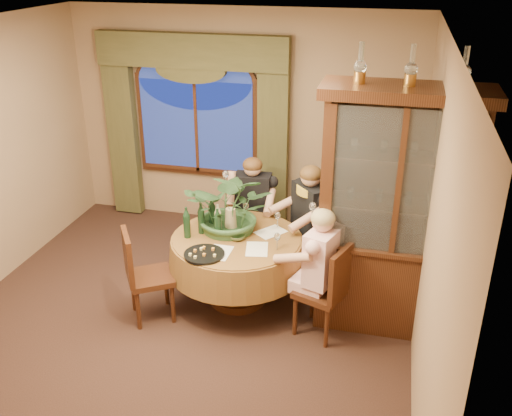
% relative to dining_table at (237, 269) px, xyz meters
% --- Properties ---
extents(floor, '(5.00, 5.00, 0.00)m').
position_rel_dining_table_xyz_m(floor, '(-0.45, -0.59, -0.38)').
color(floor, black).
rests_on(floor, ground).
extents(wall_back, '(4.50, 0.00, 4.50)m').
position_rel_dining_table_xyz_m(wall_back, '(-0.45, 1.91, 1.02)').
color(wall_back, '#907154').
rests_on(wall_back, ground).
extents(wall_right, '(0.00, 5.00, 5.00)m').
position_rel_dining_table_xyz_m(wall_right, '(1.80, -0.59, 1.02)').
color(wall_right, '#907154').
rests_on(wall_right, ground).
extents(ceiling, '(5.00, 5.00, 0.00)m').
position_rel_dining_table_xyz_m(ceiling, '(-0.45, -0.59, 2.42)').
color(ceiling, white).
rests_on(ceiling, wall_back).
extents(window, '(1.62, 0.10, 1.32)m').
position_rel_dining_table_xyz_m(window, '(-1.05, 1.84, 0.92)').
color(window, navy).
rests_on(window, wall_back).
extents(arched_transom, '(1.60, 0.06, 0.44)m').
position_rel_dining_table_xyz_m(arched_transom, '(-1.05, 1.84, 1.71)').
color(arched_transom, navy).
rests_on(arched_transom, wall_back).
extents(drapery_left, '(0.38, 0.14, 2.32)m').
position_rel_dining_table_xyz_m(drapery_left, '(-2.08, 1.79, 0.80)').
color(drapery_left, '#3F3D20').
rests_on(drapery_left, floor).
extents(drapery_right, '(0.38, 0.14, 2.32)m').
position_rel_dining_table_xyz_m(drapery_right, '(-0.02, 1.79, 0.80)').
color(drapery_right, '#3F3D20').
rests_on(drapery_right, floor).
extents(swag_valance, '(2.45, 0.16, 0.42)m').
position_rel_dining_table_xyz_m(swag_valance, '(-1.05, 1.76, 1.90)').
color(swag_valance, '#3F3D20').
rests_on(swag_valance, wall_back).
extents(dining_table, '(1.69, 1.69, 0.75)m').
position_rel_dining_table_xyz_m(dining_table, '(0.00, 0.00, 0.00)').
color(dining_table, '#933F1B').
rests_on(dining_table, floor).
extents(china_cabinet, '(1.47, 0.58, 2.38)m').
position_rel_dining_table_xyz_m(china_cabinet, '(1.52, -0.03, 0.81)').
color(china_cabinet, black).
rests_on(china_cabinet, floor).
extents(oil_lamp_left, '(0.11, 0.11, 0.34)m').
position_rel_dining_table_xyz_m(oil_lamp_left, '(1.11, -0.03, 2.17)').
color(oil_lamp_left, '#A5722D').
rests_on(oil_lamp_left, china_cabinet).
extents(oil_lamp_center, '(0.11, 0.11, 0.34)m').
position_rel_dining_table_xyz_m(oil_lamp_center, '(1.52, -0.03, 2.17)').
color(oil_lamp_center, '#A5722D').
rests_on(oil_lamp_center, china_cabinet).
extents(oil_lamp_right, '(0.11, 0.11, 0.34)m').
position_rel_dining_table_xyz_m(oil_lamp_right, '(1.94, -0.03, 2.17)').
color(oil_lamp_right, '#A5722D').
rests_on(oil_lamp_right, china_cabinet).
extents(chair_right, '(0.54, 0.54, 0.96)m').
position_rel_dining_table_xyz_m(chair_right, '(0.91, -0.34, 0.10)').
color(chair_right, black).
rests_on(chair_right, floor).
extents(chair_back_right, '(0.59, 0.59, 0.96)m').
position_rel_dining_table_xyz_m(chair_back_right, '(0.78, 0.57, 0.10)').
color(chair_back_right, black).
rests_on(chair_back_right, floor).
extents(chair_back, '(0.50, 0.50, 0.96)m').
position_rel_dining_table_xyz_m(chair_back, '(-0.22, 0.99, 0.10)').
color(chair_back, black).
rests_on(chair_back, floor).
extents(chair_front_left, '(0.58, 0.58, 0.96)m').
position_rel_dining_table_xyz_m(chair_front_left, '(-0.75, -0.48, 0.10)').
color(chair_front_left, black).
rests_on(chair_front_left, floor).
extents(person_pink, '(0.55, 0.58, 1.30)m').
position_rel_dining_table_xyz_m(person_pink, '(0.91, -0.31, 0.27)').
color(person_pink, beige).
rests_on(person_pink, floor).
extents(person_back, '(0.49, 0.46, 1.30)m').
position_rel_dining_table_xyz_m(person_back, '(-0.05, 0.88, 0.28)').
color(person_back, black).
rests_on(person_back, floor).
extents(person_scarf, '(0.66, 0.67, 1.38)m').
position_rel_dining_table_xyz_m(person_scarf, '(0.66, 0.59, 0.31)').
color(person_scarf, black).
rests_on(person_scarf, floor).
extents(stoneware_vase, '(0.14, 0.14, 0.25)m').
position_rel_dining_table_xyz_m(stoneware_vase, '(-0.10, 0.12, 0.50)').
color(stoneware_vase, '#907D5A').
rests_on(stoneware_vase, dining_table).
extents(centerpiece_plant, '(0.90, 1.00, 0.78)m').
position_rel_dining_table_xyz_m(centerpiece_plant, '(-0.09, 0.17, 0.97)').
color(centerpiece_plant, '#315730').
rests_on(centerpiece_plant, dining_table).
extents(olive_bowl, '(0.16, 0.16, 0.05)m').
position_rel_dining_table_xyz_m(olive_bowl, '(0.02, -0.04, 0.40)').
color(olive_bowl, '#4A5932').
rests_on(olive_bowl, dining_table).
extents(cheese_platter, '(0.39, 0.39, 0.02)m').
position_rel_dining_table_xyz_m(cheese_platter, '(-0.20, -0.43, 0.39)').
color(cheese_platter, black).
rests_on(cheese_platter, dining_table).
extents(wine_bottle_0, '(0.07, 0.07, 0.33)m').
position_rel_dining_table_xyz_m(wine_bottle_0, '(-0.38, 0.01, 0.54)').
color(wine_bottle_0, black).
rests_on(wine_bottle_0, dining_table).
extents(wine_bottle_1, '(0.07, 0.07, 0.33)m').
position_rel_dining_table_xyz_m(wine_bottle_1, '(-0.21, 0.03, 0.54)').
color(wine_bottle_1, tan).
rests_on(wine_bottle_1, dining_table).
extents(wine_bottle_2, '(0.07, 0.07, 0.33)m').
position_rel_dining_table_xyz_m(wine_bottle_2, '(-0.49, -0.11, 0.54)').
color(wine_bottle_2, black).
rests_on(wine_bottle_2, dining_table).
extents(wine_bottle_3, '(0.07, 0.07, 0.33)m').
position_rel_dining_table_xyz_m(wine_bottle_3, '(-0.31, 0.16, 0.54)').
color(wine_bottle_3, black).
rests_on(wine_bottle_3, dining_table).
extents(wine_bottle_4, '(0.07, 0.07, 0.33)m').
position_rel_dining_table_xyz_m(wine_bottle_4, '(-0.18, -0.07, 0.54)').
color(wine_bottle_4, black).
rests_on(wine_bottle_4, dining_table).
extents(tasting_paper_0, '(0.26, 0.34, 0.00)m').
position_rel_dining_table_xyz_m(tasting_paper_0, '(0.26, -0.20, 0.38)').
color(tasting_paper_0, white).
rests_on(tasting_paper_0, dining_table).
extents(tasting_paper_1, '(0.35, 0.37, 0.00)m').
position_rel_dining_table_xyz_m(tasting_paper_1, '(0.31, 0.19, 0.38)').
color(tasting_paper_1, white).
rests_on(tasting_paper_1, dining_table).
extents(tasting_paper_2, '(0.21, 0.30, 0.00)m').
position_rel_dining_table_xyz_m(tasting_paper_2, '(-0.08, -0.35, 0.38)').
color(tasting_paper_2, white).
rests_on(tasting_paper_2, dining_table).
extents(wine_glass_person_pink, '(0.07, 0.07, 0.18)m').
position_rel_dining_table_xyz_m(wine_glass_person_pink, '(0.45, -0.15, 0.46)').
color(wine_glass_person_pink, silver).
rests_on(wine_glass_person_pink, dining_table).
extents(wine_glass_person_back, '(0.07, 0.07, 0.18)m').
position_rel_dining_table_xyz_m(wine_glass_person_back, '(-0.03, 0.47, 0.46)').
color(wine_glass_person_back, silver).
rests_on(wine_glass_person_back, dining_table).
extents(wine_glass_person_scarf, '(0.07, 0.07, 0.18)m').
position_rel_dining_table_xyz_m(wine_glass_person_scarf, '(0.35, 0.31, 0.46)').
color(wine_glass_person_scarf, silver).
rests_on(wine_glass_person_scarf, dining_table).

